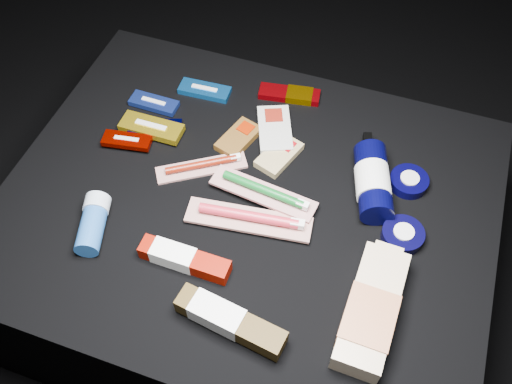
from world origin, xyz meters
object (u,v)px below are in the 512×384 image
(bodywash_bottle, at_px, (371,312))
(deodorant_stick, at_px, (93,223))
(toothpaste_carton_red, at_px, (181,258))
(lotion_bottle, at_px, (373,181))

(bodywash_bottle, height_order, deodorant_stick, same)
(bodywash_bottle, height_order, toothpaste_carton_red, bodywash_bottle)
(lotion_bottle, height_order, deodorant_stick, lotion_bottle)
(lotion_bottle, xyz_separation_m, bodywash_bottle, (0.06, -0.27, -0.01))
(lotion_bottle, distance_m, bodywash_bottle, 0.28)
(deodorant_stick, bearing_deg, lotion_bottle, 11.72)
(deodorant_stick, bearing_deg, toothpaste_carton_red, -20.44)
(bodywash_bottle, bearing_deg, lotion_bottle, 103.62)
(bodywash_bottle, relative_size, toothpaste_carton_red, 1.42)
(lotion_bottle, bearing_deg, bodywash_bottle, -95.63)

